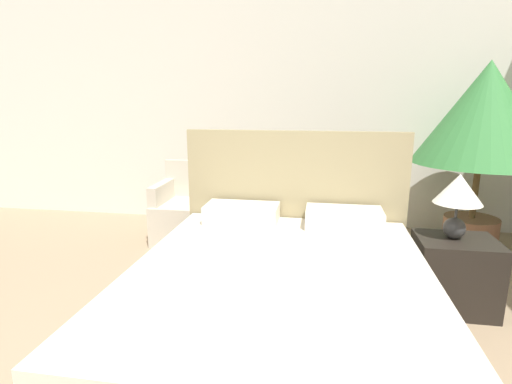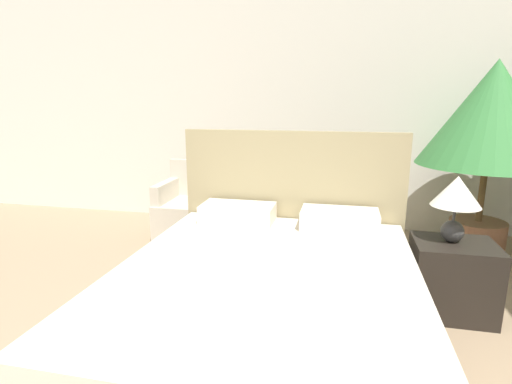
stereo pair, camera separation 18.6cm
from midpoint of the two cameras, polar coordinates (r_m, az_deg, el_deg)
name	(u,v)px [view 1 (the left image)]	position (r m, az deg, el deg)	size (l,w,h in m)	color
wall_back	(270,105)	(4.91, 0.94, 12.34)	(10.00, 0.06, 2.90)	silver
bed	(281,303)	(2.51, 1.34, -15.57)	(1.79, 2.16, 1.27)	#4C4238
armchair_near_window_left	(186,215)	(4.46, -11.19, -3.20)	(0.61, 0.64, 0.84)	beige
armchair_near_window_right	(269,219)	(4.23, 0.61, -3.85)	(0.63, 0.65, 0.84)	beige
potted_palm	(484,121)	(4.33, 28.75, 8.92)	(1.26, 1.26, 1.87)	brown
nightstand	(454,274)	(3.28, 24.96, -10.57)	(0.55, 0.45, 0.54)	black
table_lamp	(458,194)	(3.11, 25.41, -0.32)	(0.33, 0.33, 0.47)	#333333
side_table	(226,224)	(4.32, -5.53, -4.57)	(0.34, 0.34, 0.42)	#B7AD93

